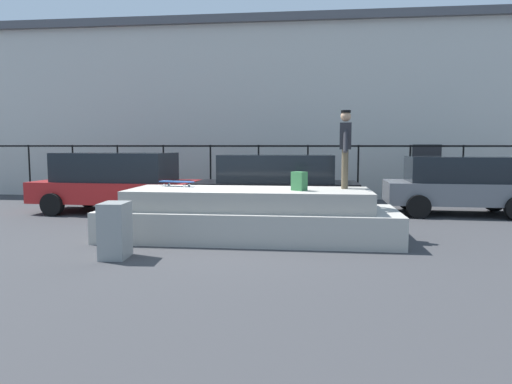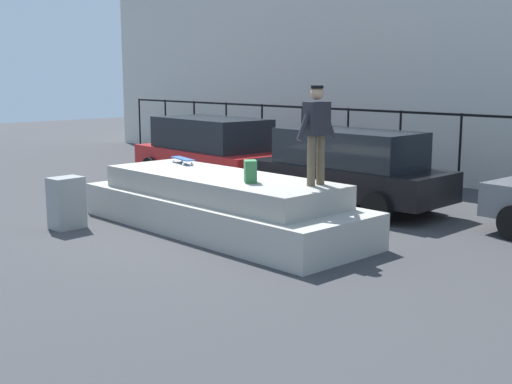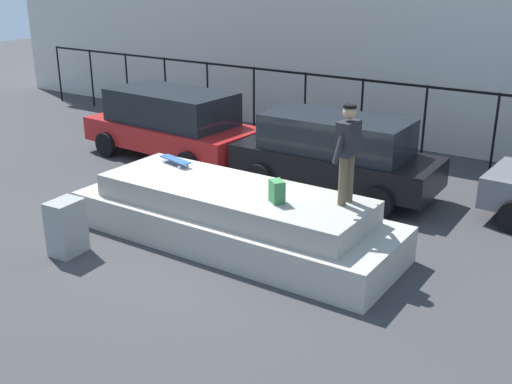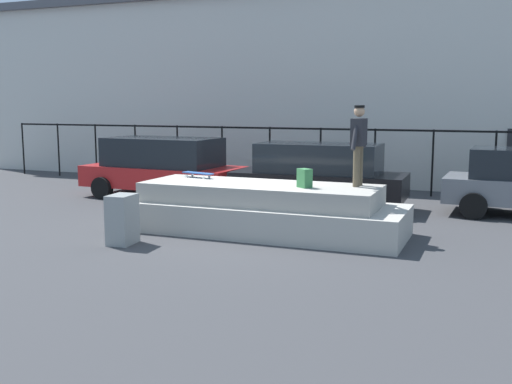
{
  "view_description": "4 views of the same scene",
  "coord_description": "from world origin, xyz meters",
  "views": [
    {
      "loc": [
        1.82,
        -9.93,
        1.98
      ],
      "look_at": [
        0.56,
        0.87,
        0.89
      ],
      "focal_mm": 33.02,
      "sensor_mm": 36.0,
      "label": 1
    },
    {
      "loc": [
        9.82,
        -7.99,
        2.87
      ],
      "look_at": [
        0.56,
        0.78,
        0.62
      ],
      "focal_mm": 46.39,
      "sensor_mm": 36.0,
      "label": 2
    },
    {
      "loc": [
        6.71,
        -8.61,
        4.81
      ],
      "look_at": [
        0.12,
        1.24,
        0.46
      ],
      "focal_mm": 43.92,
      "sensor_mm": 36.0,
      "label": 3
    },
    {
      "loc": [
        5.19,
        -11.93,
        2.76
      ],
      "look_at": [
        0.04,
        0.89,
        0.71
      ],
      "focal_mm": 42.23,
      "sensor_mm": 36.0,
      "label": 4
    }
  ],
  "objects": [
    {
      "name": "warehouse_building",
      "position": [
        0.0,
        11.63,
        3.37
      ],
      "size": [
        30.29,
        8.59,
        6.71
      ],
      "color": "beige",
      "rests_on": "ground_plane"
    },
    {
      "name": "car_red_hatchback_near",
      "position": [
        -3.87,
        3.3,
        0.93
      ],
      "size": [
        4.77,
        2.38,
        1.75
      ],
      "color": "#B21E1E",
      "rests_on": "ground_plane"
    },
    {
      "name": "concrete_ledge",
      "position": [
        0.53,
        -0.13,
        0.48
      ],
      "size": [
        6.17,
        2.11,
        1.05
      ],
      "color": "#ADA89E",
      "rests_on": "ground_plane"
    },
    {
      "name": "car_black_hatchback_mid",
      "position": [
        0.86,
        3.27,
        0.91
      ],
      "size": [
        4.55,
        2.04,
        1.71
      ],
      "color": "black",
      "rests_on": "ground_plane"
    },
    {
      "name": "skateboard",
      "position": [
        -1.17,
        0.31,
        1.15
      ],
      "size": [
        0.83,
        0.39,
        0.12
      ],
      "color": "#264C8C",
      "rests_on": "concrete_ledge"
    },
    {
      "name": "backpack",
      "position": [
        1.59,
        -0.33,
        1.24
      ],
      "size": [
        0.34,
        0.33,
        0.38
      ],
      "primitive_type": "cube",
      "rotation": [
        0.0,
        0.0,
        5.65
      ],
      "color": "#33723F",
      "rests_on": "concrete_ledge"
    },
    {
      "name": "ground_plane",
      "position": [
        0.0,
        0.0,
        0.0
      ],
      "size": [
        60.0,
        60.0,
        0.0
      ],
      "primitive_type": "plane",
      "color": "#38383A"
    },
    {
      "name": "utility_box",
      "position": [
        -1.57,
        -2.15,
        0.49
      ],
      "size": [
        0.48,
        0.63,
        0.98
      ],
      "primitive_type": "cube",
      "rotation": [
        0.0,
        0.0,
        0.07
      ],
      "color": "gray",
      "rests_on": "ground_plane"
    },
    {
      "name": "skateboarder",
      "position": [
        2.55,
        0.28,
        2.01
      ],
      "size": [
        0.27,
        0.88,
        1.66
      ],
      "color": "brown",
      "rests_on": "concrete_ledge"
    },
    {
      "name": "fence_row",
      "position": [
        -0.0,
        6.44,
        1.33
      ],
      "size": [
        24.06,
        0.06,
        1.98
      ],
      "color": "black",
      "rests_on": "ground_plane"
    }
  ]
}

